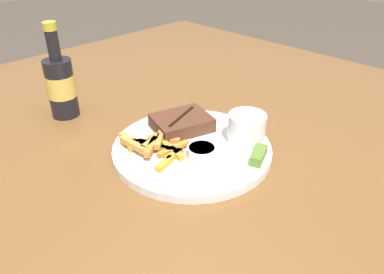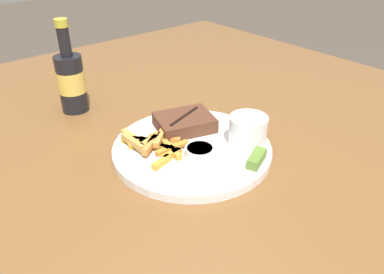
{
  "view_description": "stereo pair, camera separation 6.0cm",
  "coord_description": "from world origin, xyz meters",
  "px_view_note": "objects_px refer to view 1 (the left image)",
  "views": [
    {
      "loc": [
        -0.47,
        -0.46,
        1.2
      ],
      "look_at": [
        0.0,
        0.0,
        0.81
      ],
      "focal_mm": 35.0,
      "sensor_mm": 36.0,
      "label": 1
    },
    {
      "loc": [
        -0.43,
        -0.5,
        1.2
      ],
      "look_at": [
        0.0,
        0.0,
        0.81
      ],
      "focal_mm": 35.0,
      "sensor_mm": 36.0,
      "label": 2
    }
  ],
  "objects_px": {
    "dinner_plate": "(192,149)",
    "steak_portion": "(182,123)",
    "fork_utensil": "(159,161)",
    "dipping_sauce_cup": "(202,151)",
    "pickle_spear": "(259,155)",
    "coleslaw_cup": "(247,126)",
    "beer_bottle": "(61,84)"
  },
  "relations": [
    {
      "from": "coleslaw_cup",
      "to": "fork_utensil",
      "type": "height_order",
      "value": "coleslaw_cup"
    },
    {
      "from": "coleslaw_cup",
      "to": "dipping_sauce_cup",
      "type": "xyz_separation_m",
      "value": [
        -0.11,
        0.02,
        -0.02
      ]
    },
    {
      "from": "fork_utensil",
      "to": "beer_bottle",
      "type": "distance_m",
      "value": 0.35
    },
    {
      "from": "coleslaw_cup",
      "to": "beer_bottle",
      "type": "height_order",
      "value": "beer_bottle"
    },
    {
      "from": "fork_utensil",
      "to": "beer_bottle",
      "type": "relative_size",
      "value": 0.59
    },
    {
      "from": "steak_portion",
      "to": "pickle_spear",
      "type": "xyz_separation_m",
      "value": [
        0.02,
        -0.19,
        -0.01
      ]
    },
    {
      "from": "steak_portion",
      "to": "pickle_spear",
      "type": "distance_m",
      "value": 0.2
    },
    {
      "from": "dinner_plate",
      "to": "dipping_sauce_cup",
      "type": "relative_size",
      "value": 5.69
    },
    {
      "from": "beer_bottle",
      "to": "dipping_sauce_cup",
      "type": "bearing_deg",
      "value": -78.5
    },
    {
      "from": "pickle_spear",
      "to": "beer_bottle",
      "type": "relative_size",
      "value": 0.27
    },
    {
      "from": "steak_portion",
      "to": "dipping_sauce_cup",
      "type": "height_order",
      "value": "steak_portion"
    },
    {
      "from": "dinner_plate",
      "to": "dipping_sauce_cup",
      "type": "distance_m",
      "value": 0.05
    },
    {
      "from": "fork_utensil",
      "to": "dipping_sauce_cup",
      "type": "bearing_deg",
      "value": -31.71
    },
    {
      "from": "dinner_plate",
      "to": "pickle_spear",
      "type": "relative_size",
      "value": 5.26
    },
    {
      "from": "coleslaw_cup",
      "to": "dipping_sauce_cup",
      "type": "height_order",
      "value": "coleslaw_cup"
    },
    {
      "from": "steak_portion",
      "to": "fork_utensil",
      "type": "relative_size",
      "value": 1.08
    },
    {
      "from": "pickle_spear",
      "to": "dinner_plate",
      "type": "bearing_deg",
      "value": 112.29
    },
    {
      "from": "pickle_spear",
      "to": "beer_bottle",
      "type": "distance_m",
      "value": 0.5
    },
    {
      "from": "dinner_plate",
      "to": "steak_portion",
      "type": "distance_m",
      "value": 0.08
    },
    {
      "from": "steak_portion",
      "to": "pickle_spear",
      "type": "relative_size",
      "value": 2.32
    },
    {
      "from": "fork_utensil",
      "to": "steak_portion",
      "type": "bearing_deg",
      "value": 28.74
    },
    {
      "from": "dipping_sauce_cup",
      "to": "steak_portion",
      "type": "bearing_deg",
      "value": 64.93
    },
    {
      "from": "pickle_spear",
      "to": "coleslaw_cup",
      "type": "bearing_deg",
      "value": 56.87
    },
    {
      "from": "coleslaw_cup",
      "to": "beer_bottle",
      "type": "relative_size",
      "value": 0.35
    },
    {
      "from": "dipping_sauce_cup",
      "to": "fork_utensil",
      "type": "height_order",
      "value": "dipping_sauce_cup"
    },
    {
      "from": "dipping_sauce_cup",
      "to": "fork_utensil",
      "type": "xyz_separation_m",
      "value": [
        -0.07,
        0.05,
        -0.01
      ]
    },
    {
      "from": "steak_portion",
      "to": "dipping_sauce_cup",
      "type": "distance_m",
      "value": 0.12
    },
    {
      "from": "steak_portion",
      "to": "coleslaw_cup",
      "type": "relative_size",
      "value": 1.84
    },
    {
      "from": "dinner_plate",
      "to": "pickle_spear",
      "type": "xyz_separation_m",
      "value": [
        0.05,
        -0.13,
        0.02
      ]
    },
    {
      "from": "steak_portion",
      "to": "beer_bottle",
      "type": "xyz_separation_m",
      "value": [
        -0.13,
        0.28,
        0.05
      ]
    },
    {
      "from": "dipping_sauce_cup",
      "to": "coleslaw_cup",
      "type": "bearing_deg",
      "value": -12.41
    },
    {
      "from": "fork_utensil",
      "to": "beer_bottle",
      "type": "height_order",
      "value": "beer_bottle"
    }
  ]
}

